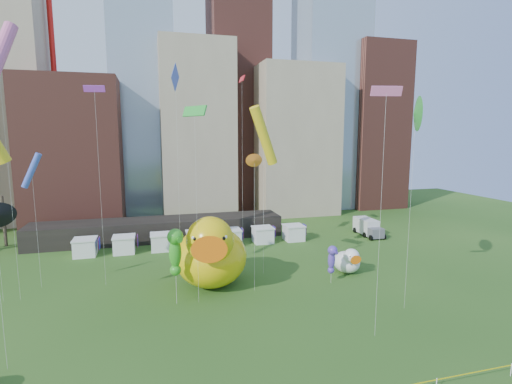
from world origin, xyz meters
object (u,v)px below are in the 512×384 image
object	(u,v)px
big_duck	(211,253)
box_truck	(368,227)
seahorse_green	(175,248)
small_duck	(348,261)
seahorse_purple	(332,257)

from	to	relation	value
big_duck	box_truck	xyz separation A→B (m)	(27.90, 14.83, -2.39)
big_duck	seahorse_green	xyz separation A→B (m)	(-3.88, -3.40, 1.83)
small_duck	seahorse_purple	size ratio (longest dim) A/B	0.97
seahorse_green	box_truck	distance (m)	36.88
big_duck	box_truck	size ratio (longest dim) A/B	1.80
seahorse_purple	big_duck	bearing A→B (deg)	161.97
small_duck	seahorse_purple	world-z (taller)	seahorse_purple
small_duck	seahorse_green	size ratio (longest dim) A/B	0.55
seahorse_green	seahorse_purple	world-z (taller)	seahorse_green
small_duck	seahorse_green	xyz separation A→B (m)	(-20.07, -3.37, 4.11)
seahorse_green	box_truck	size ratio (longest dim) A/B	1.19
seahorse_green	seahorse_purple	xyz separation A→B (m)	(16.83, 1.00, -2.63)
big_duck	small_duck	distance (m)	16.35
small_duck	box_truck	distance (m)	18.92
big_duck	seahorse_purple	distance (m)	13.19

